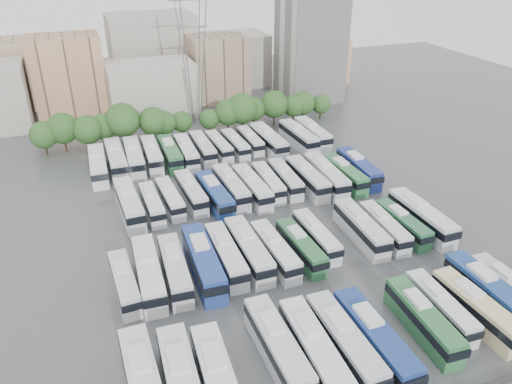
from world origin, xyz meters
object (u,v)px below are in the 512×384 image
object	(u,v)px
bus_r0_s11	(476,309)
bus_r2_s5	(215,195)
bus_r1_s10	(361,228)
bus_r1_s1	(149,273)
bus_r0_s2	(218,383)
bus_r2_s13	(358,168)
bus_r2_s1	(129,203)
bus_r2_s7	(252,187)
bus_r0_s10	(440,307)
bus_r3_s1	(116,159)
bus_r0_s4	(278,347)
bus_r2_s3	(170,198)
bus_r1_s6	(275,250)
bus_r3_s8	(235,144)
bus_r2_s10	(307,178)
bus_r3_s6	(203,148)
bus_r1_s7	(301,247)
bus_r3_s5	(186,152)
bus_r3_s7	(219,146)
bus_r0_s13	(509,288)
bus_r0_s6	(344,342)
bus_r3_s4	(170,153)
bus_r3_s10	(269,140)
bus_r1_s11	(384,227)
electricity_pylon	(192,39)
bus_r1_s5	(249,250)
bus_r1_s12	(403,224)
bus_r2_s12	(344,174)
bus_r1_s13	(421,217)
bus_r3_s3	(152,154)
bus_r3_s9	(250,140)
bus_r2_s2	(152,204)
apartment_tower	(310,48)
bus_r2_s4	(191,192)
bus_r3_s0	(98,165)
bus_r2_s9	(285,178)
bus_r3_s2	(134,157)
bus_r0_s12	(489,292)
bus_r1_s4	(226,255)
bus_r2_s8	(268,182)
bus_r0_s9	(423,319)
bus_r2_s6	(231,187)
bus_r1_s0	(124,282)
bus_r2_s11	(326,175)

from	to	relation	value
bus_r0_s11	bus_r2_s5	world-z (taller)	bus_r2_s5
bus_r1_s10	bus_r1_s1	bearing A→B (deg)	-177.10
bus_r0_s2	bus_r2_s13	distance (m)	52.01
bus_r2_s1	bus_r2_s7	world-z (taller)	bus_r2_s1
bus_r0_s10	bus_r3_s1	world-z (taller)	bus_r3_s1
bus_r0_s4	bus_r2_s3	size ratio (longest dim) A/B	1.17
bus_r1_s6	bus_r3_s8	size ratio (longest dim) A/B	1.05
bus_r2_s10	bus_r3_s6	world-z (taller)	bus_r2_s10
bus_r1_s7	bus_r3_s5	size ratio (longest dim) A/B	0.91
bus_r3_s7	bus_r2_s5	bearing A→B (deg)	-110.81
bus_r0_s10	bus_r0_s13	world-z (taller)	bus_r0_s13
bus_r0_s6	bus_r3_s4	distance (m)	54.90
bus_r3_s1	bus_r3_s7	bearing A→B (deg)	0.74
bus_r0_s4	bus_r3_s10	distance (m)	55.46
bus_r1_s11	bus_r2_s1	size ratio (longest dim) A/B	0.86
electricity_pylon	bus_r1_s5	distance (m)	58.46
bus_r0_s4	bus_r1_s12	world-z (taller)	bus_r0_s4
bus_r1_s7	bus_r2_s7	size ratio (longest dim) A/B	0.90
bus_r2_s12	bus_r3_s8	distance (m)	23.84
bus_r1_s13	bus_r2_s7	size ratio (longest dim) A/B	1.06
bus_r3_s3	bus_r3_s7	world-z (taller)	bus_r3_s3
bus_r0_s10	bus_r3_s9	size ratio (longest dim) A/B	1.01
bus_r2_s2	bus_r2_s13	world-z (taller)	bus_r2_s13
apartment_tower	bus_r1_s11	bearing A→B (deg)	-106.37
bus_r2_s4	bus_r3_s0	distance (m)	20.30
bus_r0_s11	bus_r2_s4	xyz separation A→B (m)	(-23.11, 38.44, -0.05)
bus_r2_s9	bus_r3_s8	xyz separation A→B (m)	(-3.12, 17.69, -0.05)
bus_r2_s7	bus_r2_s12	distance (m)	16.76
bus_r1_s13	bus_r3_s2	bearing A→B (deg)	134.30
bus_r0_s12	bus_r2_s2	xyz separation A→B (m)	(-32.89, 35.39, -0.31)
bus_r0_s6	bus_r2_s7	bearing A→B (deg)	85.18
bus_r2_s10	bus_r1_s4	bearing A→B (deg)	-139.25
bus_r1_s7	bus_r2_s8	size ratio (longest dim) A/B	0.99
electricity_pylon	bus_r0_s9	size ratio (longest dim) A/B	2.81
bus_r1_s10	bus_r2_s6	size ratio (longest dim) A/B	1.00
bus_r1_s7	bus_r2_s1	size ratio (longest dim) A/B	0.85
bus_r3_s2	bus_r3_s9	distance (m)	23.27
bus_r1_s0	bus_r2_s9	distance (m)	35.01
bus_r1_s13	bus_r2_s11	size ratio (longest dim) A/B	0.99
apartment_tower	bus_r0_s9	world-z (taller)	apartment_tower
electricity_pylon	bus_r0_s2	size ratio (longest dim) A/B	2.56
bus_r3_s9	bus_r3_s6	bearing A→B (deg)	-175.34
bus_r2_s5	bus_r1_s10	bearing A→B (deg)	-47.92
bus_r0_s4	bus_r3_s4	xyz separation A→B (m)	(-0.11, 52.71, -0.05)
bus_r1_s5	bus_r2_s10	world-z (taller)	bus_r1_s5
bus_r2_s10	bus_r0_s13	bearing A→B (deg)	-73.97
bus_r0_s4	bus_r3_s10	bearing A→B (deg)	69.00
bus_r1_s1	bus_r2_s13	xyz separation A→B (m)	(39.90, 17.75, -0.03)
bus_r0_s6	bus_r1_s4	bearing A→B (deg)	109.37
bus_r2_s8	bus_r3_s6	size ratio (longest dim) A/B	0.94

